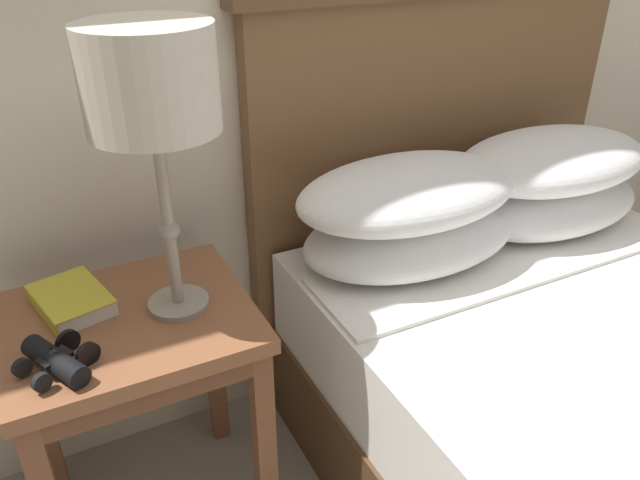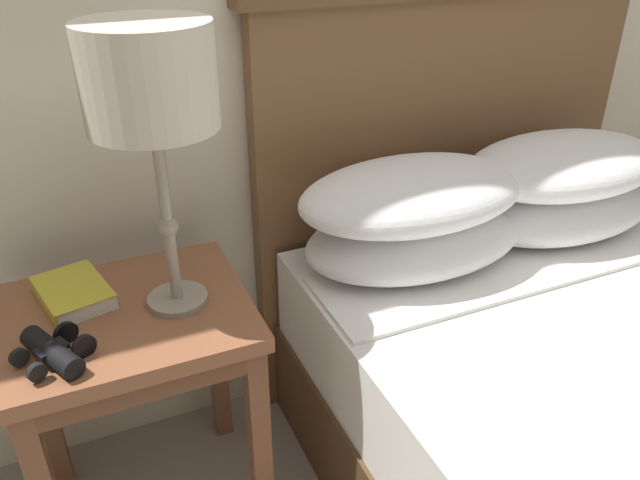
# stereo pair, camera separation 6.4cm
# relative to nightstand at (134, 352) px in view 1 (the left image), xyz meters

# --- Properties ---
(nightstand) EXTENTS (0.52, 0.44, 0.61)m
(nightstand) POSITION_rel_nightstand_xyz_m (0.00, 0.00, 0.00)
(nightstand) COLOR brown
(nightstand) RESTS_ON ground_plane
(table_lamp) EXTENTS (0.25, 0.25, 0.59)m
(table_lamp) POSITION_rel_nightstand_xyz_m (0.11, -0.01, 0.57)
(table_lamp) COLOR gray
(table_lamp) RESTS_ON nightstand
(book_on_nightstand) EXTENTS (0.17, 0.21, 0.04)m
(book_on_nightstand) POSITION_rel_nightstand_xyz_m (-0.10, 0.08, 0.12)
(book_on_nightstand) COLOR silver
(book_on_nightstand) RESTS_ON nightstand
(binoculars_pair) EXTENTS (0.16, 0.16, 0.05)m
(binoculars_pair) POSITION_rel_nightstand_xyz_m (-0.15, -0.12, 0.12)
(binoculars_pair) COLOR black
(binoculars_pair) RESTS_ON nightstand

